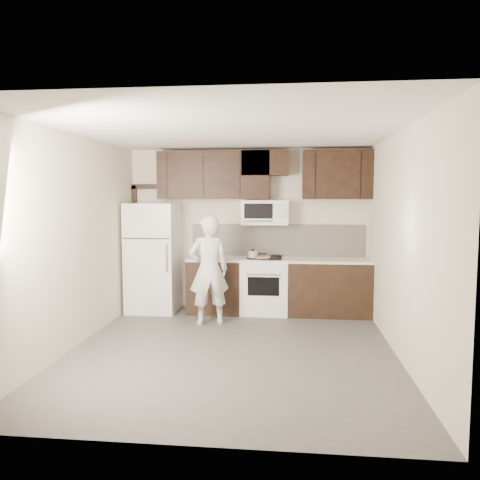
% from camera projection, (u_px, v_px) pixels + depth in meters
% --- Properties ---
extents(floor, '(4.50, 4.50, 0.00)m').
position_uv_depth(floor, '(232.00, 351.00, 5.81)').
color(floor, '#4E4C49').
rests_on(floor, ground).
extents(back_wall, '(4.00, 0.00, 4.00)m').
position_uv_depth(back_wall, '(248.00, 230.00, 7.92)').
color(back_wall, beige).
rests_on(back_wall, ground).
extents(ceiling, '(4.50, 4.50, 0.00)m').
position_uv_depth(ceiling, '(231.00, 130.00, 5.56)').
color(ceiling, white).
rests_on(ceiling, back_wall).
extents(counter_run, '(2.95, 0.64, 0.91)m').
position_uv_depth(counter_run, '(283.00, 286.00, 7.63)').
color(counter_run, black).
rests_on(counter_run, floor).
extents(stove, '(0.76, 0.66, 0.94)m').
position_uv_depth(stove, '(264.00, 285.00, 7.66)').
color(stove, white).
rests_on(stove, floor).
extents(backsplash, '(2.90, 0.02, 0.54)m').
position_uv_depth(backsplash, '(277.00, 240.00, 7.87)').
color(backsplash, beige).
rests_on(backsplash, counter_run).
extents(upper_cabinets, '(3.48, 0.35, 0.78)m').
position_uv_depth(upper_cabinets, '(260.00, 174.00, 7.63)').
color(upper_cabinets, black).
rests_on(upper_cabinets, back_wall).
extents(microwave, '(0.76, 0.42, 0.40)m').
position_uv_depth(microwave, '(265.00, 212.00, 7.67)').
color(microwave, white).
rests_on(microwave, upper_cabinets).
extents(refrigerator, '(0.80, 0.76, 1.80)m').
position_uv_depth(refrigerator, '(153.00, 258.00, 7.77)').
color(refrigerator, white).
rests_on(refrigerator, floor).
extents(door_trim, '(0.50, 0.08, 2.12)m').
position_uv_depth(door_trim, '(137.00, 235.00, 8.09)').
color(door_trim, black).
rests_on(door_trim, floor).
extents(saucepan, '(0.31, 0.18, 0.17)m').
position_uv_depth(saucepan, '(253.00, 255.00, 7.48)').
color(saucepan, silver).
rests_on(saucepan, stove).
extents(baking_tray, '(0.48, 0.40, 0.02)m').
position_uv_depth(baking_tray, '(262.00, 258.00, 7.51)').
color(baking_tray, black).
rests_on(baking_tray, counter_run).
extents(pizza, '(0.34, 0.34, 0.02)m').
position_uv_depth(pizza, '(262.00, 257.00, 7.51)').
color(pizza, tan).
rests_on(pizza, baking_tray).
extents(person, '(0.69, 0.56, 1.64)m').
position_uv_depth(person, '(209.00, 270.00, 6.97)').
color(person, white).
rests_on(person, floor).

